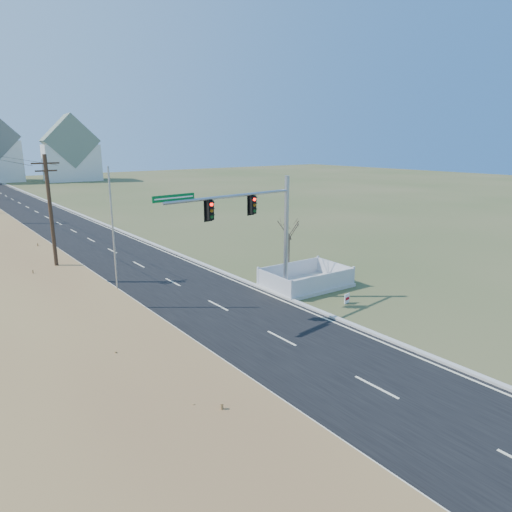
{
  "coord_description": "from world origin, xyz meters",
  "views": [
    {
      "loc": [
        -14.08,
        -18.38,
        9.84
      ],
      "look_at": [
        1.36,
        1.94,
        3.4
      ],
      "focal_mm": 32.0,
      "sensor_mm": 36.0,
      "label": 1
    }
  ],
  "objects_px": {
    "traffic_signal_mast": "(265,229)",
    "open_sign": "(347,298)",
    "fence_enclosure": "(306,283)",
    "flagpole": "(115,254)",
    "bare_tree": "(289,228)"
  },
  "relations": [
    {
      "from": "open_sign",
      "to": "bare_tree",
      "type": "height_order",
      "value": "bare_tree"
    },
    {
      "from": "traffic_signal_mast",
      "to": "flagpole",
      "type": "height_order",
      "value": "flagpole"
    },
    {
      "from": "traffic_signal_mast",
      "to": "flagpole",
      "type": "relative_size",
      "value": 1.15
    },
    {
      "from": "fence_enclosure",
      "to": "bare_tree",
      "type": "relative_size",
      "value": 1.28
    },
    {
      "from": "open_sign",
      "to": "flagpole",
      "type": "xyz_separation_m",
      "value": [
        -11.65,
        7.78,
        3.06
      ]
    },
    {
      "from": "traffic_signal_mast",
      "to": "open_sign",
      "type": "distance_m",
      "value": 6.77
    },
    {
      "from": "fence_enclosure",
      "to": "flagpole",
      "type": "height_order",
      "value": "flagpole"
    },
    {
      "from": "flagpole",
      "to": "open_sign",
      "type": "bearing_deg",
      "value": -33.71
    },
    {
      "from": "fence_enclosure",
      "to": "flagpole",
      "type": "distance_m",
      "value": 12.91
    },
    {
      "from": "fence_enclosure",
      "to": "flagpole",
      "type": "relative_size",
      "value": 0.71
    },
    {
      "from": "traffic_signal_mast",
      "to": "open_sign",
      "type": "xyz_separation_m",
      "value": [
        4.08,
        -3.14,
        -4.4
      ]
    },
    {
      "from": "traffic_signal_mast",
      "to": "open_sign",
      "type": "relative_size",
      "value": 15.73
    },
    {
      "from": "traffic_signal_mast",
      "to": "fence_enclosure",
      "type": "relative_size",
      "value": 1.63
    },
    {
      "from": "flagpole",
      "to": "fence_enclosure",
      "type": "bearing_deg",
      "value": -17.16
    },
    {
      "from": "flagpole",
      "to": "bare_tree",
      "type": "distance_m",
      "value": 12.34
    }
  ]
}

